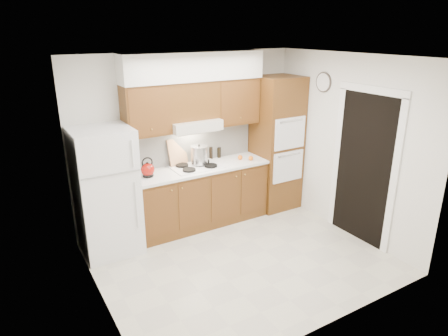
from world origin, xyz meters
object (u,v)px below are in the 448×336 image
fridge (106,192)px  oven_cabinet (276,144)px  stock_pot (199,155)px  kettle (148,170)px

fridge → oven_cabinet: bearing=0.7°
fridge → oven_cabinet: oven_cabinet is taller
oven_cabinet → stock_pot: bearing=176.2°
oven_cabinet → stock_pot: size_ratio=8.34×
fridge → oven_cabinet: size_ratio=0.78×
oven_cabinet → stock_pot: 1.39m
fridge → kettle: bearing=4.8°
fridge → kettle: 0.64m
stock_pot → kettle: bearing=-174.9°
oven_cabinet → stock_pot: oven_cabinet is taller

